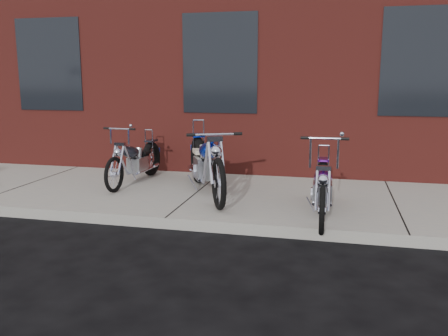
# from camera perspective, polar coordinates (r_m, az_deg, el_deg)

# --- Properties ---
(ground) EXTENTS (120.00, 120.00, 0.00)m
(ground) POSITION_cam_1_polar(r_m,az_deg,el_deg) (6.28, -7.09, -7.31)
(ground) COLOR black
(ground) RESTS_ON ground
(sidewalk) EXTENTS (22.00, 3.00, 0.15)m
(sidewalk) POSITION_cam_1_polar(r_m,az_deg,el_deg) (7.62, -3.18, -3.40)
(sidewalk) COLOR #A49D8B
(sidewalk) RESTS_ON ground
(building_brick) EXTENTS (22.00, 10.00, 8.00)m
(building_brick) POSITION_cam_1_polar(r_m,az_deg,el_deg) (13.90, 4.69, 19.27)
(building_brick) COLOR maroon
(building_brick) RESTS_ON ground
(chopper_purple) EXTENTS (0.49, 1.99, 1.11)m
(chopper_purple) POSITION_cam_1_polar(r_m,az_deg,el_deg) (6.29, 11.77, -2.60)
(chopper_purple) COLOR black
(chopper_purple) RESTS_ON sidewalk
(chopper_blue) EXTENTS (1.20, 2.32, 1.09)m
(chopper_blue) POSITION_cam_1_polar(r_m,az_deg,el_deg) (7.38, -2.12, 0.35)
(chopper_blue) COLOR black
(chopper_blue) RESTS_ON sidewalk
(chopper_third) EXTENTS (0.49, 1.99, 1.01)m
(chopper_third) POSITION_cam_1_polar(r_m,az_deg,el_deg) (8.32, -10.60, 0.69)
(chopper_third) COLOR black
(chopper_third) RESTS_ON sidewalk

